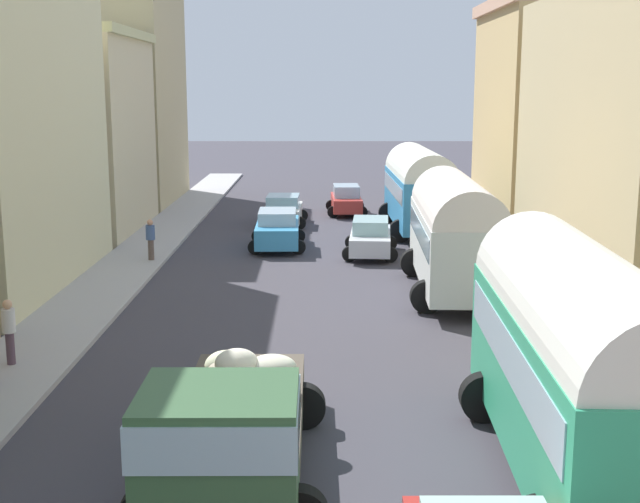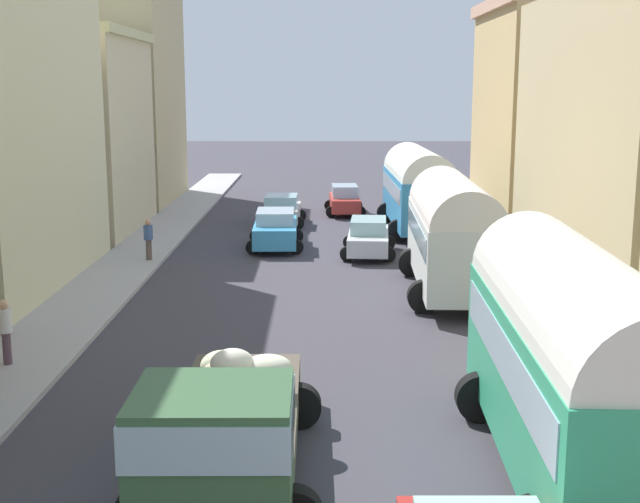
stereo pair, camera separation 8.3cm
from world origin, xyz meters
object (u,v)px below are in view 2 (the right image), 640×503
Objects in this scene: parked_bus_1 at (456,230)px; car_0 at (278,229)px; parked_bus_0 at (577,355)px; pedestrian_2 at (9,329)px; parked_bus_2 at (420,186)px; car_4 at (347,200)px; cargo_truck_0 at (228,431)px; pedestrian_1 at (151,238)px; car_3 at (371,237)px; car_1 at (284,210)px.

parked_bus_1 is 1.88× the size of car_0.
parked_bus_0 reaches higher than pedestrian_2.
parked_bus_0 is at bearing -26.27° from pedestrian_2.
parked_bus_2 reaches higher than car_0.
car_0 is 1.08× the size of car_4.
car_0 is (-0.35, 22.20, -0.46)m from cargo_truck_0.
parked_bus_1 is 1.11× the size of cargo_truck_0.
pedestrian_2 is (-0.91, -12.44, 0.02)m from pedestrian_1.
car_4 is 2.33× the size of pedestrian_1.
parked_bus_1 is 6.90m from car_3.
parked_bus_2 is 6.43m from car_3.
parked_bus_2 is 5.09× the size of pedestrian_2.
parked_bus_0 is at bearing -77.31° from car_1.
cargo_truck_0 is at bearing -112.24° from parked_bus_1.
pedestrian_2 is at bearing -109.97° from car_0.
cargo_truck_0 is 28.28m from car_1.
parked_bus_0 reaches higher than car_1.
parked_bus_0 is 31.26m from car_4.
car_0 is 4.13m from car_3.
cargo_truck_0 is at bearing -99.56° from car_3.
car_1 is at bearing 90.76° from cargo_truck_0.
car_3 is 2.41× the size of pedestrian_2.
car_0 is 1.03× the size of car_3.
car_1 is 0.98× the size of car_4.
pedestrian_2 is (-9.47, -13.98, 0.25)m from car_3.
parked_bus_0 is 0.97× the size of parked_bus_2.
pedestrian_1 is (-8.56, -1.53, 0.23)m from car_3.
parked_bus_1 is 1.94× the size of car_3.
parked_bus_2 is 23.13m from pedestrian_2.
parked_bus_0 reaches higher than car_0.
car_3 is 1.04× the size of car_4.
parked_bus_1 is 14.14m from pedestrian_2.
pedestrian_2 is at bearing -94.20° from pedestrian_1.
pedestrian_1 is (-10.88, 18.26, -1.30)m from parked_bus_0.
parked_bus_1 is 12.05m from parked_bus_2.
cargo_truck_0 is (-5.85, -14.31, -0.84)m from parked_bus_1.
pedestrian_1 is (-4.73, -3.09, 0.17)m from car_0.
car_4 reaches higher than car_3.
cargo_truck_0 is (-6.08, -26.35, -0.87)m from parked_bus_2.
car_0 is 5.65m from pedestrian_1.
car_4 is (3.19, 9.73, -0.04)m from car_0.
pedestrian_2 is (-11.79, 5.82, -1.27)m from parked_bus_0.
parked_bus_2 is 7.77m from car_0.
car_4 is at bearing 93.22° from car_3.
car_0 is at bearing 128.17° from parked_bus_1.
parked_bus_2 is at bearing 58.48° from pedestrian_2.
car_4 is at bearing 120.18° from parked_bus_2.
pedestrian_2 is at bearing 153.73° from parked_bus_0.
pedestrian_1 is at bearing 156.29° from parked_bus_1.
parked_bus_1 is 0.92× the size of parked_bus_2.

